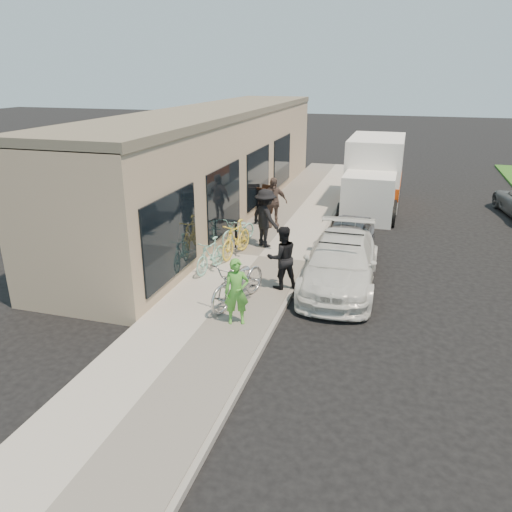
# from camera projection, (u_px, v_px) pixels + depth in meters

# --- Properties ---
(ground) EXTENTS (120.00, 120.00, 0.00)m
(ground) POSITION_uv_depth(u_px,v_px,m) (302.00, 310.00, 12.43)
(ground) COLOR black
(ground) RESTS_ON ground
(sidewalk) EXTENTS (3.00, 34.00, 0.15)m
(sidewalk) POSITION_uv_depth(u_px,v_px,m) (259.00, 258.00, 15.63)
(sidewalk) COLOR #A7A096
(sidewalk) RESTS_ON ground
(curb) EXTENTS (0.12, 34.00, 0.13)m
(curb) POSITION_uv_depth(u_px,v_px,m) (308.00, 264.00, 15.22)
(curb) COLOR gray
(curb) RESTS_ON ground
(storefront) EXTENTS (3.60, 20.00, 4.22)m
(storefront) POSITION_uv_depth(u_px,v_px,m) (217.00, 162.00, 20.26)
(storefront) COLOR tan
(storefront) RESTS_ON ground
(bike_rack) EXTENTS (0.18, 0.55, 0.79)m
(bike_rack) POSITION_uv_depth(u_px,v_px,m) (236.00, 231.00, 16.40)
(bike_rack) COLOR black
(bike_rack) RESTS_ON sidewalk
(sandwich_board) EXTENTS (0.87, 0.87, 1.10)m
(sandwich_board) POSITION_uv_depth(u_px,v_px,m) (264.00, 200.00, 20.09)
(sandwich_board) COLOR black
(sandwich_board) RESTS_ON sidewalk
(sedan_white) EXTENTS (2.08, 4.78, 1.41)m
(sedan_white) POSITION_uv_depth(u_px,v_px,m) (341.00, 263.00, 13.57)
(sedan_white) COLOR white
(sedan_white) RESTS_ON ground
(sedan_silver) EXTENTS (1.65, 3.74, 1.25)m
(sedan_silver) POSITION_uv_depth(u_px,v_px,m) (347.00, 238.00, 15.72)
(sedan_silver) COLOR gray
(sedan_silver) RESTS_ON ground
(moving_truck) EXTENTS (2.28, 5.97, 2.93)m
(moving_truck) POSITION_uv_depth(u_px,v_px,m) (374.00, 177.00, 21.44)
(moving_truck) COLOR white
(moving_truck) RESTS_ON ground
(tandem_bike) EXTENTS (1.32, 2.30, 1.14)m
(tandem_bike) POSITION_uv_depth(u_px,v_px,m) (238.00, 282.00, 12.24)
(tandem_bike) COLOR #B7B8BA
(tandem_bike) RESTS_ON sidewalk
(woman_rider) EXTENTS (0.66, 0.54, 1.55)m
(woman_rider) POSITION_uv_depth(u_px,v_px,m) (237.00, 292.00, 11.21)
(woman_rider) COLOR green
(woman_rider) RESTS_ON sidewalk
(man_standing) EXTENTS (1.04, 0.99, 1.70)m
(man_standing) POSITION_uv_depth(u_px,v_px,m) (282.00, 257.00, 13.06)
(man_standing) COLOR black
(man_standing) RESTS_ON sidewalk
(cruiser_bike_a) EXTENTS (0.70, 1.63, 0.95)m
(cruiser_bike_a) POSITION_uv_depth(u_px,v_px,m) (211.00, 255.00, 14.31)
(cruiser_bike_a) COLOR #8BCFB8
(cruiser_bike_a) RESTS_ON sidewalk
(cruiser_bike_b) EXTENTS (1.12, 1.76, 0.87)m
(cruiser_bike_b) POSITION_uv_depth(u_px,v_px,m) (239.00, 230.00, 16.65)
(cruiser_bike_b) COLOR #8BCFB8
(cruiser_bike_b) RESTS_ON sidewalk
(cruiser_bike_c) EXTENTS (0.78, 1.88, 1.10)m
(cruiser_bike_c) POSITION_uv_depth(u_px,v_px,m) (236.00, 239.00, 15.46)
(cruiser_bike_c) COLOR yellow
(cruiser_bike_c) RESTS_ON sidewalk
(bystander_a) EXTENTS (1.41, 1.30, 1.91)m
(bystander_a) POSITION_uv_depth(u_px,v_px,m) (265.00, 218.00, 16.17)
(bystander_a) COLOR black
(bystander_a) RESTS_ON sidewalk
(bystander_b) EXTENTS (1.17, 0.88, 1.84)m
(bystander_b) POSITION_uv_depth(u_px,v_px,m) (273.00, 202.00, 18.25)
(bystander_b) COLOR brown
(bystander_b) RESTS_ON sidewalk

